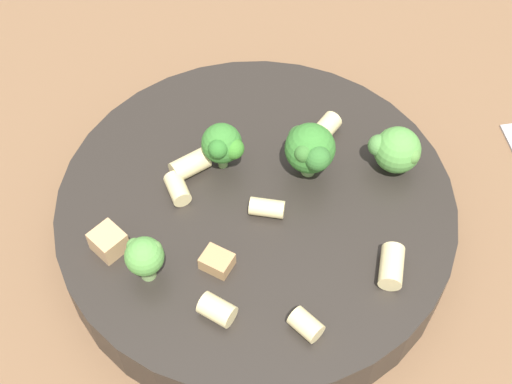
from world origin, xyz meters
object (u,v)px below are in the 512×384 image
at_px(broccoli_floret_2, 310,149).
at_px(chicken_chunk_1, 217,261).
at_px(rigatoni_5, 217,310).
at_px(broccoli_floret_3, 222,144).
at_px(pasta_bowl, 256,214).
at_px(rigatoni_3, 327,127).
at_px(broccoli_floret_0, 396,150).
at_px(broccoli_floret_1, 145,256).
at_px(rigatoni_0, 267,208).
at_px(rigatoni_2, 190,165).
at_px(rigatoni_6, 392,266).
at_px(chicken_chunk_0, 108,242).
at_px(rigatoni_4, 306,325).
at_px(rigatoni_1, 178,189).

distance_m(broccoli_floret_2, chicken_chunk_1, 0.11).
bearing_deg(rigatoni_5, broccoli_floret_3, 171.94).
bearing_deg(pasta_bowl, rigatoni_3, 131.77).
relative_size(broccoli_floret_0, rigatoni_3, 1.86).
relative_size(broccoli_floret_1, rigatoni_0, 1.51).
distance_m(broccoli_floret_2, rigatoni_5, 0.14).
bearing_deg(rigatoni_2, rigatoni_6, 50.34).
bearing_deg(broccoli_floret_3, broccoli_floret_2, 76.49).
xyz_separation_m(rigatoni_0, chicken_chunk_0, (0.01, -0.11, 0.00)).
relative_size(rigatoni_2, rigatoni_5, 1.25).
distance_m(broccoli_floret_2, rigatoni_6, 0.10).
relative_size(rigatoni_4, rigatoni_5, 0.91).
xyz_separation_m(chicken_chunk_0, chicken_chunk_1, (0.02, 0.07, -0.00)).
height_order(broccoli_floret_3, chicken_chunk_1, broccoli_floret_3).
bearing_deg(broccoli_floret_2, pasta_bowl, -64.81).
xyz_separation_m(pasta_bowl, broccoli_floret_3, (-0.03, -0.02, 0.04)).
xyz_separation_m(broccoli_floret_1, chicken_chunk_1, (-0.00, 0.05, -0.02)).
xyz_separation_m(rigatoni_2, chicken_chunk_1, (0.08, 0.01, -0.00)).
xyz_separation_m(pasta_bowl, rigatoni_2, (-0.03, -0.05, 0.03)).
bearing_deg(broccoli_floret_3, chicken_chunk_1, -9.05).
bearing_deg(pasta_bowl, broccoli_floret_1, -57.41).
bearing_deg(broccoli_floret_1, rigatoni_2, 157.18).
bearing_deg(broccoli_floret_1, chicken_chunk_1, 90.34).
height_order(rigatoni_0, chicken_chunk_1, rigatoni_0).
xyz_separation_m(rigatoni_1, rigatoni_2, (-0.02, 0.01, 0.00)).
bearing_deg(rigatoni_0, rigatoni_3, 140.37).
distance_m(rigatoni_0, chicken_chunk_1, 0.06).
bearing_deg(chicken_chunk_1, pasta_bowl, 146.60).
distance_m(rigatoni_1, rigatoni_3, 0.13).
bearing_deg(rigatoni_1, rigatoni_4, 31.61).
relative_size(rigatoni_0, rigatoni_2, 0.88).
relative_size(rigatoni_6, chicken_chunk_1, 1.44).
bearing_deg(rigatoni_4, chicken_chunk_0, -122.59).
height_order(rigatoni_4, chicken_chunk_1, rigatoni_4).
bearing_deg(broccoli_floret_1, rigatoni_0, 114.27).
distance_m(rigatoni_2, rigatoni_5, 0.12).
relative_size(pasta_bowl, rigatoni_1, 12.37).
height_order(rigatoni_4, rigatoni_6, rigatoni_6).
height_order(broccoli_floret_2, rigatoni_1, broccoli_floret_2).
xyz_separation_m(broccoli_floret_3, rigatoni_3, (-0.02, 0.08, -0.02)).
relative_size(pasta_bowl, broccoli_floret_1, 7.84).
height_order(rigatoni_0, rigatoni_6, rigatoni_6).
bearing_deg(rigatoni_1, rigatoni_6, 58.21).
relative_size(rigatoni_5, chicken_chunk_0, 1.08).
xyz_separation_m(broccoli_floret_0, chicken_chunk_1, (0.07, -0.14, -0.01)).
height_order(broccoli_floret_3, rigatoni_2, broccoli_floret_3).
bearing_deg(rigatoni_6, broccoli_floret_1, -97.34).
height_order(rigatoni_3, rigatoni_6, same).
xyz_separation_m(rigatoni_4, rigatoni_5, (-0.02, -0.06, 0.00)).
bearing_deg(rigatoni_4, chicken_chunk_1, -137.02).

